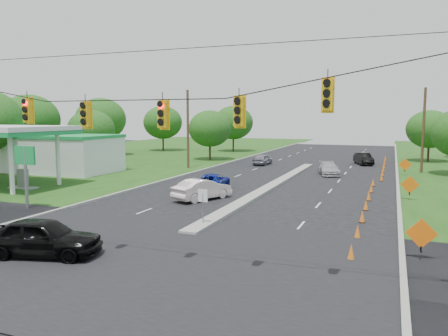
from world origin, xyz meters
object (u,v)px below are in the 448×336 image
at_px(gas_station, 50,150).
at_px(blue_pickup, 212,181).
at_px(black_sedan, 43,237).
at_px(white_sedan, 202,189).

distance_m(gas_station, blue_pickup, 19.75).
xyz_separation_m(gas_station, black_sedan, (19.38, -21.53, -1.73)).
bearing_deg(blue_pickup, black_sedan, 81.70).
bearing_deg(white_sedan, blue_pickup, -52.96).
bearing_deg(gas_station, white_sedan, -19.47).
distance_m(black_sedan, blue_pickup, 18.68).
height_order(black_sedan, blue_pickup, black_sedan).
relative_size(gas_station, white_sedan, 4.26).
bearing_deg(gas_station, black_sedan, -48.00).
bearing_deg(gas_station, blue_pickup, -8.33).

